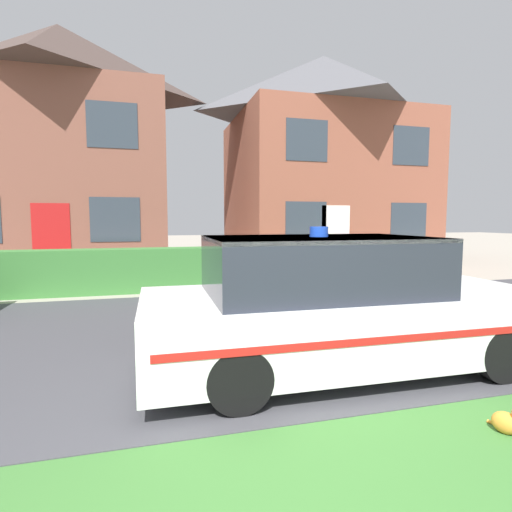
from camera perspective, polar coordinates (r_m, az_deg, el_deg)
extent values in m
cube|color=#424247|center=(6.04, -7.00, -10.55)|extent=(28.00, 5.78, 0.01)
cube|color=#3D7F38|center=(9.68, -2.61, -1.58)|extent=(11.50, 0.64, 0.99)
cylinder|color=black|center=(4.83, 31.52, -11.74)|extent=(0.58, 0.21, 0.58)
cylinder|color=black|center=(5.90, 21.23, -8.31)|extent=(0.58, 0.21, 0.58)
cylinder|color=black|center=(3.54, -2.48, -17.18)|extent=(0.58, 0.21, 0.58)
cylinder|color=black|center=(4.90, -6.01, -10.75)|extent=(0.58, 0.21, 0.58)
cube|color=white|center=(4.56, 12.64, -9.24)|extent=(4.38, 1.73, 0.69)
cube|color=#232833|center=(4.30, 8.89, -1.26)|extent=(2.34, 1.53, 0.60)
cube|color=white|center=(4.28, 8.95, 2.46)|extent=(2.34, 1.53, 0.04)
cube|color=red|center=(3.85, 18.38, -11.32)|extent=(4.14, 0.07, 0.07)
cube|color=red|center=(5.28, 8.55, -6.58)|extent=(4.14, 0.07, 0.07)
cylinder|color=blue|center=(4.28, 8.96, 3.46)|extent=(0.20, 0.20, 0.11)
ellipsoid|color=orange|center=(3.85, 32.06, -19.54)|extent=(0.21, 0.24, 0.17)
cylinder|color=orange|center=(3.96, 31.32, -19.91)|extent=(0.10, 0.16, 0.03)
cube|color=brown|center=(15.32, -25.76, 9.55)|extent=(6.64, 5.29, 5.86)
pyramid|color=#473833|center=(16.16, -26.38, 23.94)|extent=(6.97, 5.55, 2.20)
cube|color=red|center=(12.66, -27.16, 1.97)|extent=(1.00, 0.02, 2.10)
cube|color=#333D47|center=(12.40, -19.45, 4.93)|extent=(1.40, 0.02, 1.30)
cube|color=#333D47|center=(12.68, -19.84, 17.20)|extent=(1.40, 0.02, 1.30)
cube|color=#93513D|center=(16.49, 9.40, 9.17)|extent=(6.90, 6.00, 5.58)
pyramid|color=#56565B|center=(17.24, 9.62, 22.59)|extent=(7.25, 6.30, 2.43)
cube|color=white|center=(13.38, 11.28, 2.60)|extent=(1.00, 0.02, 2.10)
cube|color=#333D47|center=(12.93, 7.17, 4.85)|extent=(1.40, 0.02, 1.30)
cube|color=#333D47|center=(14.79, 20.97, 4.59)|extent=(1.40, 0.02, 1.30)
cube|color=#333D47|center=(13.17, 7.31, 16.10)|extent=(1.40, 0.02, 1.30)
cube|color=#333D47|center=(15.00, 21.30, 14.45)|extent=(1.40, 0.02, 1.30)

